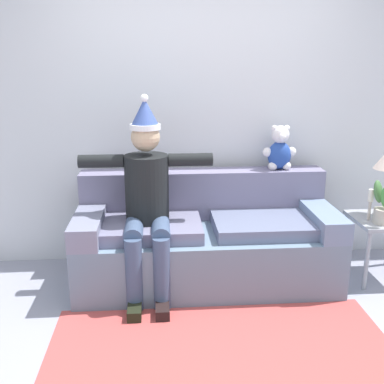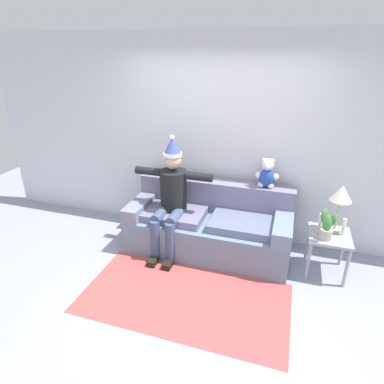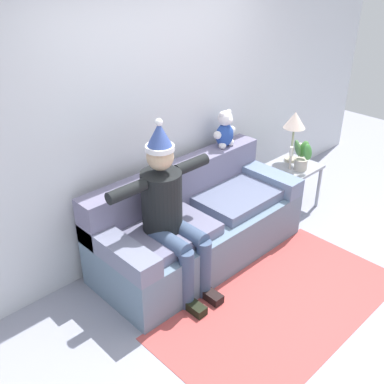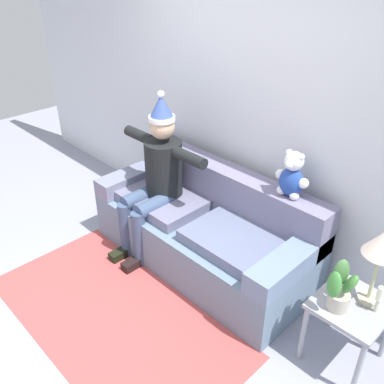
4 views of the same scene
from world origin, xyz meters
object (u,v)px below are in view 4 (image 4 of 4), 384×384
(couch, at_px, (205,229))
(teddy_bear, at_px, (292,176))
(side_table, at_px, (351,313))
(candle_tall, at_px, (338,277))
(candle_short, at_px, (379,297))
(potted_plant, at_px, (340,289))
(table_lamp, at_px, (383,246))
(person_seated, at_px, (156,175))

(couch, height_order, teddy_bear, teddy_bear)
(side_table, height_order, candle_tall, candle_tall)
(couch, relative_size, candle_tall, 8.08)
(candle_short, bearing_deg, candle_tall, -167.01)
(potted_plant, distance_m, candle_tall, 0.11)
(potted_plant, bearing_deg, candle_short, 38.38)
(table_lamp, height_order, candle_short, table_lamp)
(person_seated, height_order, teddy_bear, person_seated)
(teddy_bear, distance_m, table_lamp, 0.88)
(table_lamp, bearing_deg, side_table, -117.14)
(potted_plant, bearing_deg, side_table, 60.77)
(couch, xyz_separation_m, candle_tall, (1.32, -0.11, 0.34))
(person_seated, bearing_deg, table_lamp, 4.99)
(teddy_bear, bearing_deg, table_lamp, -16.84)
(person_seated, distance_m, side_table, 1.95)
(teddy_bear, bearing_deg, side_table, -24.05)
(couch, xyz_separation_m, teddy_bear, (0.66, 0.26, 0.70))
(candle_tall, bearing_deg, potted_plant, -54.41)
(teddy_bear, relative_size, table_lamp, 0.67)
(table_lamp, bearing_deg, potted_plant, -118.27)
(table_lamp, bearing_deg, person_seated, -175.01)
(couch, bearing_deg, candle_tall, -4.86)
(couch, distance_m, candle_short, 1.61)
(couch, height_order, side_table, couch)
(couch, distance_m, potted_plant, 1.44)
(side_table, relative_size, candle_tall, 2.03)
(table_lamp, height_order, candle_tall, table_lamp)
(couch, relative_size, table_lamp, 3.62)
(couch, height_order, table_lamp, table_lamp)
(potted_plant, bearing_deg, teddy_bear, 147.38)
(person_seated, height_order, candle_tall, person_seated)
(couch, relative_size, person_seated, 1.35)
(candle_tall, bearing_deg, side_table, 8.74)
(person_seated, distance_m, candle_short, 2.06)
(couch, relative_size, side_table, 3.98)
(candle_tall, relative_size, candle_short, 1.27)
(teddy_bear, bearing_deg, potted_plant, -32.62)
(couch, height_order, candle_tall, couch)
(table_lamp, distance_m, potted_plant, 0.38)
(side_table, bearing_deg, table_lamp, 62.86)
(table_lamp, height_order, potted_plant, table_lamp)
(table_lamp, relative_size, candle_short, 2.83)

